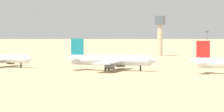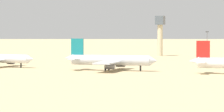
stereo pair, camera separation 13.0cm
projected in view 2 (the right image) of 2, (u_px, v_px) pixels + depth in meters
The scene contains 5 objects.
ground at pixel (114, 70), 267.08m from camera, with size 4000.00×4000.00×0.00m, color tan.
ridge_far_west at pixel (54, 5), 1334.89m from camera, with size 365.75×344.87×126.32m, color gray.
parked_jet_teal_2 at pixel (110, 60), 265.31m from camera, with size 39.39×33.16×13.01m.
control_tower at pixel (160, 32), 403.23m from camera, with size 5.20×5.20×24.74m.
light_pole_west at pixel (207, 42), 389.64m from camera, with size 1.80×0.50×15.26m.
Camera 2 is at (91.18, -250.49, 17.47)m, focal length 105.06 mm.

